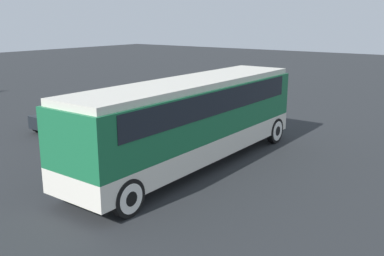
# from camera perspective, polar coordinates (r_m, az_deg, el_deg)

# --- Properties ---
(ground_plane) EXTENTS (120.00, 120.00, 0.00)m
(ground_plane) POSITION_cam_1_polar(r_m,az_deg,el_deg) (16.27, 0.00, -5.01)
(ground_plane) COLOR #26282B
(tour_bus) EXTENTS (11.23, 2.57, 3.26)m
(tour_bus) POSITION_cam_1_polar(r_m,az_deg,el_deg) (15.80, 0.21, 1.84)
(tour_bus) COLOR silver
(tour_bus) RESTS_ON ground_plane
(parked_car_near) EXTENTS (4.51, 1.88, 1.37)m
(parked_car_near) POSITION_cam_1_polar(r_m,az_deg,el_deg) (22.59, -15.11, 1.80)
(parked_car_near) COLOR black
(parked_car_near) RESTS_ON ground_plane
(parked_car_mid) EXTENTS (4.44, 1.93, 1.31)m
(parked_car_mid) POSITION_cam_1_polar(r_m,az_deg,el_deg) (24.08, -4.66, 2.93)
(parked_car_mid) COLOR navy
(parked_car_mid) RESTS_ON ground_plane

